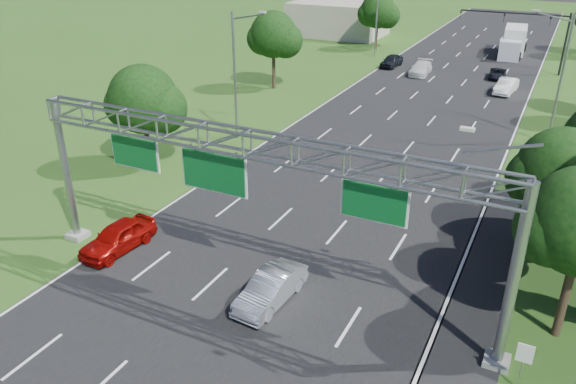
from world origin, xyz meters
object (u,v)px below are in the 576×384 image
Objects in this scene: sign_gantry at (249,157)px; red_coupe at (118,237)px; silver_sedan at (271,289)px; box_truck at (514,42)px; regulatory_sign at (524,357)px; traffic_signal at (535,27)px.

sign_gantry is 5.20× the size of red_coupe.
box_truck reaches higher than silver_sedan.
regulatory_sign is (12.07, -1.02, -5.38)m from sign_gantry.
sign_gantry is 53.51m from traffic_signal.
silver_sedan is (9.50, -0.45, -0.04)m from red_coupe.
regulatory_sign is 0.47× the size of silver_sedan.
box_truck is (12.67, 62.42, 0.93)m from red_coupe.
red_coupe is (-20.40, 1.06, -0.74)m from regulatory_sign.
regulatory_sign is at bearing -87.76° from box_truck.
regulatory_sign is 54.37m from traffic_signal.
sign_gantry is 13.25m from regulatory_sign.
sign_gantry is 2.47× the size of box_truck.
traffic_signal reaches higher than regulatory_sign.
traffic_signal is 53.93m from silver_sedan.
sign_gantry is 11.19× the size of regulatory_sign.
traffic_signal reaches higher than box_truck.
silver_sedan is (-5.98, -53.42, -4.44)m from traffic_signal.
traffic_signal is at bearing -78.16° from box_truck.
box_truck is at bearing 82.89° from red_coupe.
sign_gantry is at bearing 4.11° from red_coupe.
box_truck is (-2.81, 9.45, -3.47)m from traffic_signal.
red_coupe is at bearing -178.18° from silver_sedan.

